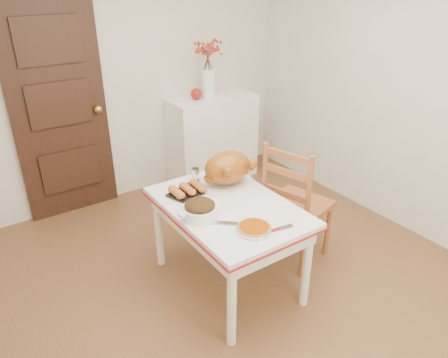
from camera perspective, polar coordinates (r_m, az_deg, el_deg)
floor at (r=3.31m, az=3.29°, el=-14.73°), size 3.50×4.00×0.00m
wall_back at (r=4.35m, az=-12.90°, el=13.46°), size 3.50×0.00×2.50m
wall_right at (r=3.95m, az=24.81°, el=10.45°), size 0.00×4.00×2.50m
door_back at (r=4.17m, az=-21.38°, el=8.66°), size 0.85×0.06×2.06m
sideboard at (r=4.75m, az=-1.53°, el=5.47°), size 0.96×0.43×0.96m
kitchen_table at (r=3.16m, az=0.52°, el=-8.95°), size 0.80×1.17×0.70m
chair_oak at (r=3.41m, az=9.92°, el=-3.09°), size 0.56×0.56×1.03m
berry_vase at (r=4.50m, az=-2.20°, el=14.79°), size 0.32×0.32×0.62m
apple at (r=4.48m, az=-3.77°, el=11.42°), size 0.12×0.12×0.12m
turkey_platter at (r=3.17m, az=0.49°, el=1.31°), size 0.48×0.40×0.27m
pumpkin_pie at (r=2.68m, az=4.10°, el=-6.62°), size 0.27×0.27×0.05m
stuffing_dish at (r=2.80m, az=-3.29°, el=-4.10°), size 0.32×0.26×0.12m
rolls_tray at (r=3.10m, az=-4.99°, el=-1.47°), size 0.31×0.28×0.07m
pie_server at (r=2.72m, az=7.49°, el=-6.69°), size 0.21×0.09×0.01m
carving_knife at (r=2.76m, az=-0.99°, el=-5.88°), size 0.25×0.23×0.01m
drinking_glass at (r=3.29m, az=-3.91°, el=0.61°), size 0.08×0.08×0.10m
shaker_pair at (r=3.37m, az=-0.22°, el=1.22°), size 0.10×0.05×0.09m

